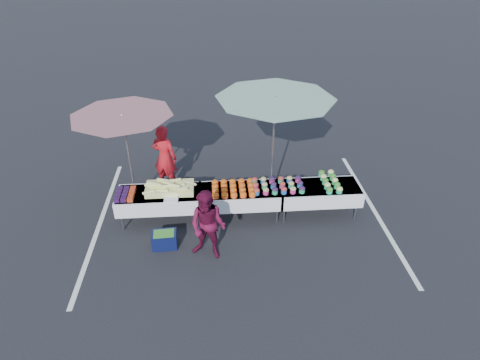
{
  "coord_description": "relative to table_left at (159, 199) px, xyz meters",
  "views": [
    {
      "loc": [
        -0.54,
        -7.4,
        5.73
      ],
      "look_at": [
        0.0,
        0.0,
        1.0
      ],
      "focal_mm": 30.0,
      "sensor_mm": 36.0,
      "label": 1
    }
  ],
  "objects": [
    {
      "name": "customer",
      "position": [
        1.08,
        -1.25,
        0.19
      ],
      "size": [
        0.91,
        0.82,
        1.54
      ],
      "primitive_type": "imported",
      "rotation": [
        0.0,
        0.0,
        -0.39
      ],
      "color": "#560D2A",
      "rests_on": "ground"
    },
    {
      "name": "stripe_right",
      "position": [
        5.0,
        0.0,
        -0.58
      ],
      "size": [
        0.1,
        5.0,
        0.0
      ],
      "primitive_type": "cube",
      "color": "silver",
      "rests_on": "ground"
    },
    {
      "name": "carrot_bowls",
      "position": [
        1.65,
        -0.01,
        0.22
      ],
      "size": [
        0.95,
        0.69,
        0.11
      ],
      "color": "#FF551C",
      "rests_on": "table_center"
    },
    {
      "name": "umbrella_right",
      "position": [
        2.6,
        0.63,
        1.83
      ],
      "size": [
        3.0,
        3.0,
        2.67
      ],
      "rotation": [
        0.0,
        0.0,
        -0.17
      ],
      "color": "black",
      "rests_on": "ground"
    },
    {
      "name": "ground",
      "position": [
        1.8,
        0.0,
        -0.58
      ],
      "size": [
        80.0,
        80.0,
        0.0
      ],
      "primitive_type": "plane",
      "color": "black"
    },
    {
      "name": "corn_pile",
      "position": [
        0.24,
        0.04,
        0.26
      ],
      "size": [
        1.16,
        0.57,
        0.26
      ],
      "color": "#D8D56E",
      "rests_on": "table_left"
    },
    {
      "name": "storage_bin",
      "position": [
        0.15,
        -0.9,
        -0.41
      ],
      "size": [
        0.53,
        0.4,
        0.33
      ],
      "rotation": [
        0.0,
        0.0,
        0.05
      ],
      "color": "#0B123B",
      "rests_on": "ground"
    },
    {
      "name": "plastic_bags",
      "position": [
        0.3,
        -0.3,
        0.19
      ],
      "size": [
        0.3,
        0.25,
        0.05
      ],
      "primitive_type": "cube",
      "color": "white",
      "rests_on": "table_left"
    },
    {
      "name": "table_center",
      "position": [
        1.8,
        0.0,
        0.0
      ],
      "size": [
        1.86,
        0.81,
        0.75
      ],
      "color": "white",
      "rests_on": "ground"
    },
    {
      "name": "vendor",
      "position": [
        0.03,
        1.4,
        0.27
      ],
      "size": [
        0.73,
        0.61,
        1.71
      ],
      "primitive_type": "imported",
      "rotation": [
        0.0,
        0.0,
        2.76
      ],
      "color": "red",
      "rests_on": "ground"
    },
    {
      "name": "stripe_left",
      "position": [
        -1.4,
        0.0,
        -0.58
      ],
      "size": [
        0.1,
        5.0,
        0.0
      ],
      "primitive_type": "cube",
      "color": "silver",
      "rests_on": "ground"
    },
    {
      "name": "bean_baskets",
      "position": [
        3.86,
        0.08,
        0.24
      ],
      "size": [
        0.36,
        0.86,
        0.15
      ],
      "color": "#279E6B",
      "rests_on": "table_right"
    },
    {
      "name": "table_left",
      "position": [
        0.0,
        0.0,
        0.0
      ],
      "size": [
        1.86,
        0.81,
        0.75
      ],
      "color": "white",
      "rests_on": "ground"
    },
    {
      "name": "umbrella_left",
      "position": [
        -0.7,
        0.8,
        1.5
      ],
      "size": [
        2.45,
        2.45,
        2.3
      ],
      "rotation": [
        0.0,
        0.0,
        -0.09
      ],
      "color": "black",
      "rests_on": "ground"
    },
    {
      "name": "table_right",
      "position": [
        3.6,
        0.0,
        0.0
      ],
      "size": [
        1.86,
        0.81,
        0.75
      ],
      "color": "white",
      "rests_on": "ground"
    },
    {
      "name": "berry_punnets",
      "position": [
        -0.71,
        -0.06,
        0.21
      ],
      "size": [
        0.4,
        0.54,
        0.08
      ],
      "color": "black",
      "rests_on": "table_left"
    },
    {
      "name": "potato_cups",
      "position": [
        2.65,
        0.0,
        0.25
      ],
      "size": [
        1.14,
        0.58,
        0.16
      ],
      "color": "#2257A1",
      "rests_on": "table_right"
    }
  ]
}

